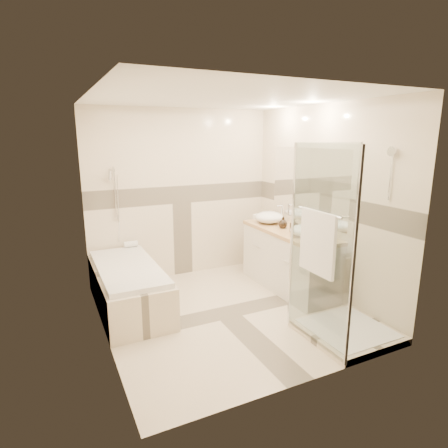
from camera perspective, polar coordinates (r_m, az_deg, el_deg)
name	(u,v)px	position (r m, az deg, el deg)	size (l,w,h in m)	color
room	(229,211)	(4.32, 0.84, 1.98)	(2.82, 3.02, 2.52)	beige
bathtub	(128,285)	(4.84, -14.37, -8.94)	(0.75, 1.70, 0.56)	beige
vanity	(289,259)	(5.31, 9.81, -5.35)	(0.58, 1.62, 0.85)	silver
shower_enclosure	(336,291)	(4.19, 16.75, -9.73)	(0.96, 0.93, 2.04)	beige
vessel_sink_near	(269,217)	(5.56, 6.90, 1.03)	(0.43, 0.43, 0.17)	white
vessel_sink_far	(304,230)	(4.90, 12.16, -0.97)	(0.37, 0.37, 0.15)	white
faucet_near	(282,212)	(5.67, 8.76, 1.85)	(0.11, 0.03, 0.26)	silver
faucet_far	(318,223)	(5.02, 14.16, 0.16)	(0.11, 0.03, 0.26)	silver
amenity_bottle_a	(294,225)	(5.07, 10.60, -0.21)	(0.08, 0.08, 0.18)	black
amenity_bottle_b	(283,222)	(5.27, 8.97, 0.24)	(0.13, 0.13, 0.16)	black
folded_towels	(261,217)	(5.76, 5.68, 1.00)	(0.14, 0.24, 0.08)	white
rolled_towel	(131,244)	(5.50, -14.02, -2.99)	(0.09, 0.09, 0.19)	white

